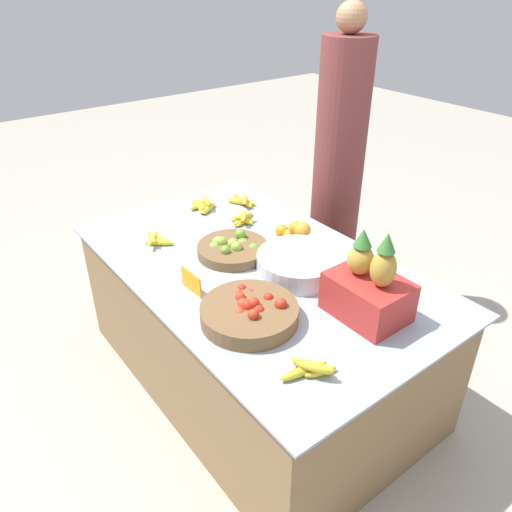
{
  "coord_description": "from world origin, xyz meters",
  "views": [
    {
      "loc": [
        1.56,
        -1.19,
        1.9
      ],
      "look_at": [
        0.0,
        0.0,
        0.74
      ],
      "focal_mm": 35.0,
      "sensor_mm": 36.0,
      "label": 1
    }
  ],
  "objects_px": {
    "price_sign": "(191,281)",
    "produce_crate": "(369,289)",
    "tomato_basket": "(250,312)",
    "metal_bowl": "(299,264)",
    "lime_bowl": "(232,249)",
    "vendor_person": "(338,177)"
  },
  "relations": [
    {
      "from": "tomato_basket",
      "to": "metal_bowl",
      "type": "bearing_deg",
      "value": 110.47
    },
    {
      "from": "lime_bowl",
      "to": "tomato_basket",
      "type": "xyz_separation_m",
      "value": [
        0.46,
        -0.24,
        0.01
      ]
    },
    {
      "from": "lime_bowl",
      "to": "vendor_person",
      "type": "bearing_deg",
      "value": 101.24
    },
    {
      "from": "price_sign",
      "to": "produce_crate",
      "type": "distance_m",
      "value": 0.73
    },
    {
      "from": "metal_bowl",
      "to": "produce_crate",
      "type": "distance_m",
      "value": 0.4
    },
    {
      "from": "metal_bowl",
      "to": "price_sign",
      "type": "relative_size",
      "value": 2.72
    },
    {
      "from": "lime_bowl",
      "to": "metal_bowl",
      "type": "bearing_deg",
      "value": 24.23
    },
    {
      "from": "tomato_basket",
      "to": "price_sign",
      "type": "bearing_deg",
      "value": -166.18
    },
    {
      "from": "vendor_person",
      "to": "lime_bowl",
      "type": "bearing_deg",
      "value": -78.76
    },
    {
      "from": "tomato_basket",
      "to": "price_sign",
      "type": "height_order",
      "value": "tomato_basket"
    },
    {
      "from": "tomato_basket",
      "to": "price_sign",
      "type": "relative_size",
      "value": 2.72
    },
    {
      "from": "vendor_person",
      "to": "tomato_basket",
      "type": "bearing_deg",
      "value": -60.3
    },
    {
      "from": "produce_crate",
      "to": "vendor_person",
      "type": "height_order",
      "value": "vendor_person"
    },
    {
      "from": "metal_bowl",
      "to": "price_sign",
      "type": "xyz_separation_m",
      "value": [
        -0.17,
        -0.46,
        0.0
      ]
    },
    {
      "from": "vendor_person",
      "to": "produce_crate",
      "type": "bearing_deg",
      "value": -39.39
    },
    {
      "from": "produce_crate",
      "to": "vendor_person",
      "type": "distance_m",
      "value": 1.14
    },
    {
      "from": "price_sign",
      "to": "produce_crate",
      "type": "height_order",
      "value": "produce_crate"
    },
    {
      "from": "vendor_person",
      "to": "metal_bowl",
      "type": "bearing_deg",
      "value": -56.0
    },
    {
      "from": "metal_bowl",
      "to": "vendor_person",
      "type": "height_order",
      "value": "vendor_person"
    },
    {
      "from": "tomato_basket",
      "to": "metal_bowl",
      "type": "height_order",
      "value": "tomato_basket"
    },
    {
      "from": "lime_bowl",
      "to": "tomato_basket",
      "type": "distance_m",
      "value": 0.52
    },
    {
      "from": "metal_bowl",
      "to": "produce_crate",
      "type": "bearing_deg",
      "value": 0.57
    }
  ]
}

